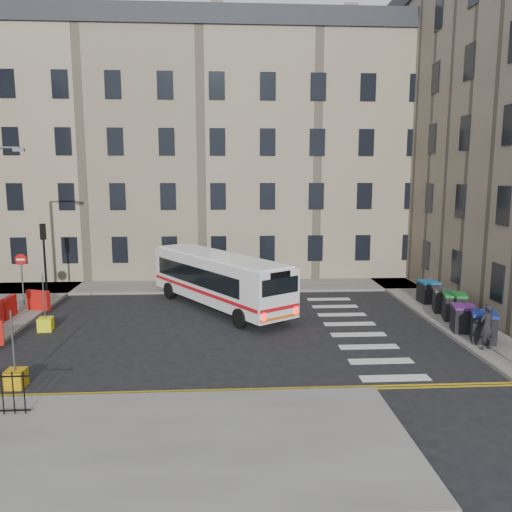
{
  "coord_description": "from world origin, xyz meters",
  "views": [
    {
      "loc": [
        -1.72,
        -21.91,
        6.82
      ],
      "look_at": [
        -0.3,
        2.13,
        3.0
      ],
      "focal_mm": 35.0,
      "sensor_mm": 36.0,
      "label": 1
    }
  ],
  "objects": [
    {
      "name": "ground",
      "position": [
        0.0,
        0.0,
        0.0
      ],
      "size": [
        120.0,
        120.0,
        0.0
      ],
      "primitive_type": "plane",
      "color": "black",
      "rests_on": "ground"
    },
    {
      "name": "pavement_north",
      "position": [
        -6.0,
        8.6,
        0.07
      ],
      "size": [
        36.0,
        3.2,
        0.15
      ],
      "primitive_type": "cube",
      "color": "slate",
      "rests_on": "ground"
    },
    {
      "name": "pavement_east",
      "position": [
        9.0,
        4.0,
        0.07
      ],
      "size": [
        2.4,
        26.0,
        0.15
      ],
      "primitive_type": "cube",
      "color": "slate",
      "rests_on": "ground"
    },
    {
      "name": "pavement_sw",
      "position": [
        -7.0,
        -10.0,
        0.07
      ],
      "size": [
        20.0,
        6.0,
        0.15
      ],
      "primitive_type": "cube",
      "color": "slate",
      "rests_on": "ground"
    },
    {
      "name": "terrace_north",
      "position": [
        -7.0,
        15.5,
        8.62
      ],
      "size": [
        38.3,
        10.8,
        17.2
      ],
      "color": "gray",
      "rests_on": "ground"
    },
    {
      "name": "traffic_light_nw",
      "position": [
        -12.0,
        6.5,
        2.87
      ],
      "size": [
        0.28,
        0.22,
        4.1
      ],
      "color": "black",
      "rests_on": "pavement_west"
    },
    {
      "name": "no_entry_north",
      "position": [
        -12.5,
        4.5,
        2.08
      ],
      "size": [
        0.6,
        0.08,
        3.0
      ],
      "color": "#595B5E",
      "rests_on": "pavement_west"
    },
    {
      "name": "roadworks_barriers",
      "position": [
        -11.84,
        0.5,
        0.65
      ],
      "size": [
        1.66,
        6.26,
        1.0
      ],
      "color": "red",
      "rests_on": "pavement_west"
    },
    {
      "name": "bus",
      "position": [
        -2.18,
        3.69,
        1.6
      ],
      "size": [
        7.49,
        9.76,
        2.77
      ],
      "rotation": [
        0.0,
        0.0,
        0.58
      ],
      "color": "white",
      "rests_on": "ground"
    },
    {
      "name": "wheelie_bin_a",
      "position": [
        8.73,
        -2.85,
        0.77
      ],
      "size": [
        1.31,
        1.39,
        1.23
      ],
      "rotation": [
        0.0,
        0.0,
        -0.37
      ],
      "color": "black",
      "rests_on": "pavement_east"
    },
    {
      "name": "wheelie_bin_b",
      "position": [
        8.53,
        -1.47,
        0.74
      ],
      "size": [
        1.12,
        1.23,
        1.16
      ],
      "rotation": [
        0.0,
        0.0,
        -0.22
      ],
      "color": "black",
      "rests_on": "pavement_east"
    },
    {
      "name": "wheelie_bin_c",
      "position": [
        8.97,
        0.35,
        0.79
      ],
      "size": [
        1.26,
        1.37,
        1.26
      ],
      "rotation": [
        0.0,
        0.0,
        -0.27
      ],
      "color": "black",
      "rests_on": "pavement_east"
    },
    {
      "name": "wheelie_bin_d",
      "position": [
        9.04,
        1.73,
        0.74
      ],
      "size": [
        1.17,
        1.27,
        1.17
      ],
      "rotation": [
        0.0,
        0.0,
        -0.27
      ],
      "color": "black",
      "rests_on": "pavement_east"
    },
    {
      "name": "wheelie_bin_e",
      "position": [
        9.07,
        3.64,
        0.74
      ],
      "size": [
        0.99,
        1.11,
        1.17
      ],
      "rotation": [
        0.0,
        0.0,
        0.06
      ],
      "color": "black",
      "rests_on": "pavement_east"
    },
    {
      "name": "pedestrian",
      "position": [
        8.37,
        -3.74,
        1.07
      ],
      "size": [
        0.78,
        0.64,
        1.83
      ],
      "primitive_type": "imported",
      "rotation": [
        0.0,
        0.0,
        3.49
      ],
      "color": "black",
      "rests_on": "pavement_east"
    },
    {
      "name": "bollard_yellow",
      "position": [
        -9.87,
        0.18,
        0.3
      ],
      "size": [
        0.65,
        0.65,
        0.6
      ],
      "primitive_type": "cube",
      "rotation": [
        0.0,
        0.0,
        0.1
      ],
      "color": "#ECF10D",
      "rests_on": "ground"
    },
    {
      "name": "bollard_chevron",
      "position": [
        -8.67,
        -6.0,
        0.3
      ],
      "size": [
        0.62,
        0.62,
        0.6
      ],
      "primitive_type": "cube",
      "rotation": [
        0.0,
        0.0,
        -0.03
      ],
      "color": "#C48B0B",
      "rests_on": "ground"
    }
  ]
}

